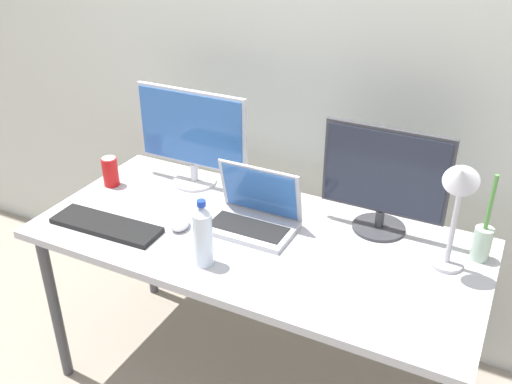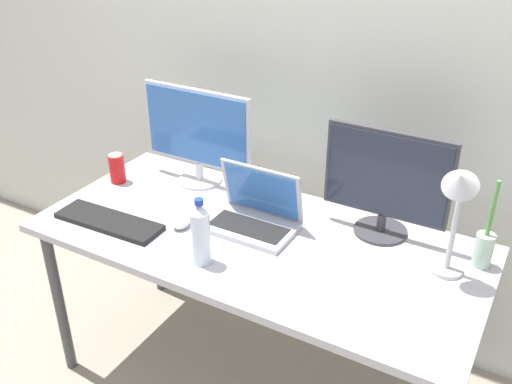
% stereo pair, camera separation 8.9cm
% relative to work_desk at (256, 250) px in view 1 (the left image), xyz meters
% --- Properties ---
extents(ground_plane, '(16.00, 16.00, 0.00)m').
position_rel_work_desk_xyz_m(ground_plane, '(0.00, 0.00, -0.68)').
color(ground_plane, gray).
extents(wall_back, '(7.00, 0.08, 2.60)m').
position_rel_work_desk_xyz_m(wall_back, '(0.00, 0.59, 0.62)').
color(wall_back, silver).
rests_on(wall_back, ground).
extents(work_desk, '(1.62, 0.75, 0.74)m').
position_rel_work_desk_xyz_m(work_desk, '(0.00, 0.00, 0.00)').
color(work_desk, '#424247').
rests_on(work_desk, ground).
extents(monitor_left, '(0.50, 0.18, 0.41)m').
position_rel_work_desk_xyz_m(monitor_left, '(-0.42, 0.25, 0.29)').
color(monitor_left, silver).
rests_on(monitor_left, work_desk).
extents(monitor_center, '(0.45, 0.19, 0.40)m').
position_rel_work_desk_xyz_m(monitor_center, '(0.38, 0.24, 0.27)').
color(monitor_center, '#38383D').
rests_on(monitor_center, work_desk).
extents(laptop_silver, '(0.32, 0.22, 0.23)m').
position_rel_work_desk_xyz_m(laptop_silver, '(-0.04, 0.06, 0.12)').
color(laptop_silver, '#B7B7BC').
rests_on(laptop_silver, work_desk).
extents(keyboard_main, '(0.43, 0.15, 0.02)m').
position_rel_work_desk_xyz_m(keyboard_main, '(-0.52, -0.20, 0.07)').
color(keyboard_main, black).
rests_on(keyboard_main, work_desk).
extents(mouse_by_keyboard, '(0.09, 0.11, 0.04)m').
position_rel_work_desk_xyz_m(mouse_by_keyboard, '(-0.27, -0.08, 0.08)').
color(mouse_by_keyboard, silver).
rests_on(mouse_by_keyboard, work_desk).
extents(water_bottle, '(0.06, 0.06, 0.24)m').
position_rel_work_desk_xyz_m(water_bottle, '(-0.08, -0.23, 0.17)').
color(water_bottle, silver).
rests_on(water_bottle, work_desk).
extents(soda_can_near_keyboard, '(0.07, 0.07, 0.13)m').
position_rel_work_desk_xyz_m(soda_can_near_keyboard, '(-0.72, 0.08, 0.13)').
color(soda_can_near_keyboard, red).
rests_on(soda_can_near_keyboard, work_desk).
extents(bamboo_vase, '(0.06, 0.06, 0.32)m').
position_rel_work_desk_xyz_m(bamboo_vase, '(0.74, 0.21, 0.14)').
color(bamboo_vase, '#B2D1B7').
rests_on(bamboo_vase, work_desk).
extents(desk_lamp, '(0.11, 0.18, 0.42)m').
position_rel_work_desk_xyz_m(desk_lamp, '(0.65, 0.08, 0.35)').
color(desk_lamp, '#B7B7BC').
rests_on(desk_lamp, work_desk).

